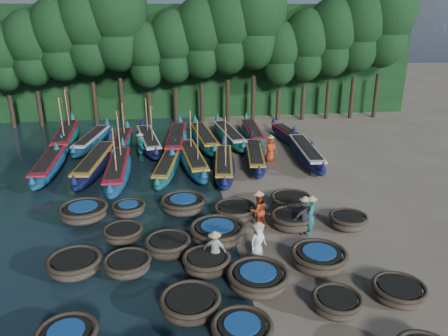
{
  "coord_description": "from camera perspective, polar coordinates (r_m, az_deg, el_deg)",
  "views": [
    {
      "loc": [
        -2.53,
        -18.11,
        9.67
      ],
      "look_at": [
        0.2,
        4.47,
        1.3
      ],
      "focal_mm": 35.0,
      "sensor_mm": 36.0,
      "label": 1
    }
  ],
  "objects": [
    {
      "name": "ground",
      "position": [
        20.69,
        0.95,
        -7.67
      ],
      "size": [
        120.0,
        120.0,
        0.0
      ],
      "primitive_type": "plane",
      "color": "gray",
      "rests_on": "ground"
    },
    {
      "name": "foliage_wall",
      "position": [
        41.95,
        -3.49,
        13.78
      ],
      "size": [
        40.0,
        3.0,
        10.0
      ],
      "primitive_type": "cube",
      "color": "black",
      "rests_on": "ground"
    },
    {
      "name": "coracle_6",
      "position": [
        15.25,
        -4.42,
        -17.29
      ],
      "size": [
        2.13,
        2.13,
        0.71
      ],
      "rotation": [
        0.0,
        0.0,
        -0.11
      ],
      "color": "#4C3D2F",
      "rests_on": "ground"
    },
    {
      "name": "coracle_7",
      "position": [
        14.15,
        2.38,
        -20.57
      ],
      "size": [
        2.35,
        2.35,
        0.75
      ],
      "rotation": [
        0.0,
        0.0,
        0.41
      ],
      "color": "#4C3D2F",
      "rests_on": "ground"
    },
    {
      "name": "coracle_8",
      "position": [
        15.73,
        14.54,
        -16.73
      ],
      "size": [
        1.93,
        1.93,
        0.67
      ],
      "rotation": [
        0.0,
        0.0,
        0.26
      ],
      "color": "#4C3D2F",
      "rests_on": "ground"
    },
    {
      "name": "coracle_9",
      "position": [
        16.95,
        21.86,
        -14.75
      ],
      "size": [
        2.28,
        2.28,
        0.64
      ],
      "rotation": [
        0.0,
        0.0,
        0.38
      ],
      "color": "#4C3D2F",
      "rests_on": "ground"
    },
    {
      "name": "coracle_10",
      "position": [
        18.07,
        -18.94,
        -11.83
      ],
      "size": [
        2.13,
        2.13,
        0.73
      ],
      "rotation": [
        0.0,
        0.0,
        0.1
      ],
      "color": "#4C3D2F",
      "rests_on": "ground"
    },
    {
      "name": "coracle_11",
      "position": [
        17.6,
        -12.47,
        -12.21
      ],
      "size": [
        1.86,
        1.86,
        0.66
      ],
      "rotation": [
        0.0,
        0.0,
        -0.03
      ],
      "color": "#4C3D2F",
      "rests_on": "ground"
    },
    {
      "name": "coracle_12",
      "position": [
        17.23,
        -2.3,
        -12.27
      ],
      "size": [
        2.06,
        2.06,
        0.75
      ],
      "rotation": [
        0.0,
        0.0,
        0.21
      ],
      "color": "#4C3D2F",
      "rests_on": "ground"
    },
    {
      "name": "coracle_13",
      "position": [
        16.37,
        4.45,
        -14.22
      ],
      "size": [
        2.49,
        2.49,
        0.75
      ],
      "rotation": [
        0.0,
        0.0,
        0.19
      ],
      "color": "#4C3D2F",
      "rests_on": "ground"
    },
    {
      "name": "coracle_14",
      "position": [
        17.84,
        12.28,
        -11.45
      ],
      "size": [
        2.27,
        2.27,
        0.77
      ],
      "rotation": [
        0.0,
        0.0,
        0.09
      ],
      "color": "#4C3D2F",
      "rests_on": "ground"
    },
    {
      "name": "coracle_15",
      "position": [
        19.86,
        -13.06,
        -8.31
      ],
      "size": [
        1.76,
        1.76,
        0.64
      ],
      "rotation": [
        0.0,
        0.0,
        -0.04
      ],
      "color": "#4C3D2F",
      "rests_on": "ground"
    },
    {
      "name": "coracle_16",
      "position": [
        18.46,
        -7.36,
        -10.0
      ],
      "size": [
        1.92,
        1.92,
        0.76
      ],
      "rotation": [
        0.0,
        0.0,
        0.0
      ],
      "color": "#4C3D2F",
      "rests_on": "ground"
    },
    {
      "name": "coracle_17",
      "position": [
        19.15,
        -0.86,
        -8.45
      ],
      "size": [
        2.46,
        2.46,
        0.85
      ],
      "rotation": [
        0.0,
        0.0,
        0.05
      ],
      "color": "#4C3D2F",
      "rests_on": "ground"
    },
    {
      "name": "coracle_18",
      "position": [
        20.52,
        8.88,
        -6.74
      ],
      "size": [
        2.39,
        2.39,
        0.8
      ],
      "rotation": [
        0.0,
        0.0,
        0.38
      ],
      "color": "#4C3D2F",
      "rests_on": "ground"
    },
    {
      "name": "coracle_19",
      "position": [
        21.11,
        15.92,
        -6.66
      ],
      "size": [
        1.87,
        1.87,
        0.71
      ],
      "rotation": [
        0.0,
        0.0,
        -0.16
      ],
      "color": "#4C3D2F",
      "rests_on": "ground"
    },
    {
      "name": "coracle_20",
      "position": [
        22.13,
        -17.86,
        -5.49
      ],
      "size": [
        2.54,
        2.54,
        0.77
      ],
      "rotation": [
        0.0,
        0.0,
        -0.18
      ],
      "color": "#4C3D2F",
      "rests_on": "ground"
    },
    {
      "name": "coracle_21",
      "position": [
        22.08,
        -12.35,
        -5.22
      ],
      "size": [
        1.99,
        1.99,
        0.63
      ],
      "rotation": [
        0.0,
        0.0,
        0.35
      ],
      "color": "#4C3D2F",
      "rests_on": "ground"
    },
    {
      "name": "coracle_22",
      "position": [
        21.93,
        -5.33,
        -4.73
      ],
      "size": [
        2.33,
        2.33,
        0.79
      ],
      "rotation": [
        0.0,
        0.0,
        -0.11
      ],
      "color": "#4C3D2F",
      "rests_on": "ground"
    },
    {
      "name": "coracle_23",
      "position": [
        21.17,
        1.46,
        -5.7
      ],
      "size": [
        2.09,
        2.09,
        0.75
      ],
      "rotation": [
        0.0,
        0.0,
        -0.06
      ],
      "color": "#4C3D2F",
      "rests_on": "ground"
    },
    {
      "name": "coracle_24",
      "position": [
        22.44,
        8.71,
        -4.34
      ],
      "size": [
        2.37,
        2.37,
        0.77
      ],
      "rotation": [
        0.0,
        0.0,
        -0.28
      ],
      "color": "#4C3D2F",
      "rests_on": "ground"
    },
    {
      "name": "long_boat_1",
      "position": [
        29.1,
        -21.8,
        0.44
      ],
      "size": [
        1.59,
        8.18,
        1.44
      ],
      "rotation": [
        0.0,
        0.0,
        0.02
      ],
      "color": "navy",
      "rests_on": "ground"
    },
    {
      "name": "long_boat_2",
      "position": [
        28.28,
        -16.46,
        0.6
      ],
      "size": [
        2.45,
        8.63,
        1.53
      ],
      "rotation": [
        0.0,
        0.0,
        -0.11
      ],
      "color": "#0F1038",
      "rests_on": "ground"
    },
    {
      "name": "long_boat_3",
      "position": [
        26.8,
        -13.71,
        -0.25
      ],
      "size": [
        1.58,
        8.46,
        3.59
      ],
      "rotation": [
        0.0,
        0.0,
        0.01
      ],
      "color": "navy",
      "rests_on": "ground"
    },
    {
      "name": "long_boat_4",
      "position": [
        27.05,
        -7.4,
        0.19
      ],
      "size": [
        2.39,
        7.22,
        1.29
      ],
      "rotation": [
        0.0,
        0.0,
        -0.16
      ],
      "color": "#0F5851",
      "rests_on": "ground"
    },
    {
      "name": "long_boat_5",
      "position": [
        27.92,
        -4.12,
        1.1
      ],
      "size": [
        2.27,
        8.23,
        3.52
      ],
      "rotation": [
        0.0,
        0.0,
        0.1
      ],
      "color": "navy",
      "rests_on": "ground"
    },
    {
      "name": "long_boat_6",
      "position": [
        26.96,
        -0.03,
        0.38
      ],
      "size": [
        2.2,
        7.74,
        3.31
      ],
      "rotation": [
        0.0,
        0.0,
        -0.11
      ],
      "color": "#0F1038",
      "rests_on": "ground"
    },
    {
      "name": "long_boat_7",
      "position": [
        28.57,
        4.06,
        1.44
      ],
      "size": [
        2.2,
        7.49,
        1.33
      ],
      "rotation": [
        0.0,
        0.0,
        -0.12
      ],
      "color": "#0F1038",
      "rests_on": "ground"
    },
    {
      "name": "long_boat_8",
      "position": [
        29.65,
        10.69,
        1.93
      ],
      "size": [
        1.86,
        8.22,
        1.45
      ],
      "rotation": [
        0.0,
        0.0,
        -0.05
      ],
      "color": "#0F1038",
      "rests_on": "ground"
    },
    {
      "name": "long_boat_9",
      "position": [
        34.62,
        -19.93,
        3.82
      ],
      "size": [
        2.34,
        9.18,
        3.91
      ],
      "rotation": [
        0.0,
        0.0,
        0.08
      ],
      "color": "#0F5851",
      "rests_on": "ground"
    },
    {
      "name": "long_boat_10",
      "position": [
        33.53,
        -16.82,
        3.48
      ],
      "size": [
        2.63,
        7.62,
        1.36
      ],
      "rotation": [
        0.0,
        0.0,
        -0.17
      ],
      "color": "navy",
      "rests_on": "ground"
    },
    {
      "name": "long_boat_11",
      "position": [
        32.22,
        -13.27,
        3.14
      ],
      "size": [
        1.65,
        7.64,
        3.25
      ],
      "rotation": [
        0.0,
        0.0,
        -0.04
      ],
      "color": "#0F5851",
      "rests_on": "ground"
    },
    {
      "name": "long_boat_12",
      "position": [
        32.21,
        -9.82,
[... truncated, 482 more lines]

